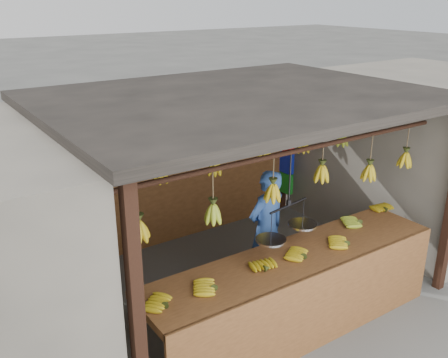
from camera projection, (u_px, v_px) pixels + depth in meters
ground at (237, 282)px, 6.33m from camera, size 80.00×80.00×0.00m
stall at (223, 125)px, 5.89m from camera, size 4.30×3.30×2.40m
neighbor_right at (425, 149)px, 7.82m from camera, size 3.00×3.00×2.30m
counter at (303, 278)px, 5.10m from camera, size 3.48×0.78×0.96m
hanging_bananas at (240, 161)px, 5.76m from camera, size 3.63×2.21×0.39m
balance_scale at (287, 228)px, 5.09m from camera, size 0.80×0.38×0.87m
vendor at (266, 229)px, 6.03m from camera, size 0.58×0.42×1.51m
bag_bundles at (287, 155)px, 8.05m from camera, size 0.08×0.26×1.24m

